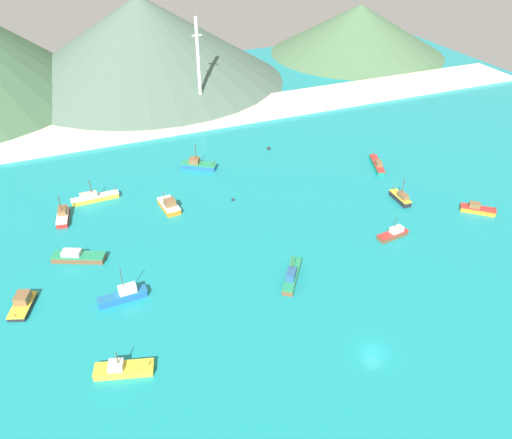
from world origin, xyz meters
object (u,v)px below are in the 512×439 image
(buoy_2, at_px, (269,149))
(fishing_boat_4, at_px, (401,198))
(fishing_boat_10, at_px, (198,165))
(fishing_boat_5, at_px, (477,209))
(fishing_boat_12, at_px, (23,303))
(buoy_1, at_px, (233,200))
(fishing_boat_6, at_px, (63,216))
(fishing_boat_0, at_px, (78,257))
(fishing_boat_11, at_px, (292,275))
(fishing_boat_13, at_px, (94,198))
(fishing_boat_7, at_px, (169,205))
(fishing_boat_3, at_px, (394,234))
(radio_tower, at_px, (199,67))
(fishing_boat_2, at_px, (124,295))
(fishing_boat_8, at_px, (123,369))
(fishing_boat_9, at_px, (377,165))

(buoy_2, bearing_deg, fishing_boat_4, -65.11)
(fishing_boat_4, bearing_deg, fishing_boat_10, 138.77)
(fishing_boat_4, distance_m, fishing_boat_5, 16.95)
(fishing_boat_12, height_order, buoy_1, fishing_boat_12)
(fishing_boat_6, bearing_deg, fishing_boat_10, 18.52)
(fishing_boat_5, height_order, buoy_1, fishing_boat_5)
(buoy_1, relative_size, buoy_2, 0.69)
(fishing_boat_0, relative_size, fishing_boat_12, 1.39)
(fishing_boat_11, bearing_deg, fishing_boat_13, 125.10)
(fishing_boat_7, bearing_deg, fishing_boat_3, -35.14)
(fishing_boat_11, distance_m, radio_tower, 86.64)
(fishing_boat_0, height_order, fishing_boat_2, fishing_boat_2)
(fishing_boat_0, distance_m, fishing_boat_8, 31.51)
(fishing_boat_2, distance_m, buoy_1, 38.73)
(fishing_boat_4, bearing_deg, buoy_2, 114.89)
(fishing_boat_13, height_order, radio_tower, radio_tower)
(buoy_1, bearing_deg, fishing_boat_9, 1.35)
(fishing_boat_8, xyz_separation_m, buoy_2, (51.83, 62.78, -0.53))
(fishing_boat_6, distance_m, buoy_1, 38.20)
(fishing_boat_5, distance_m, fishing_boat_8, 83.75)
(fishing_boat_7, xyz_separation_m, fishing_boat_10, (12.06, 16.62, -0.03))
(fishing_boat_5, bearing_deg, radio_tower, 116.66)
(buoy_2, xyz_separation_m, radio_tower, (-9.53, 32.06, 15.04))
(fishing_boat_9, bearing_deg, fishing_boat_7, 178.94)
(fishing_boat_3, distance_m, radio_tower, 83.73)
(fishing_boat_7, height_order, fishing_boat_8, fishing_boat_8)
(fishing_boat_3, bearing_deg, fishing_boat_5, 2.14)
(buoy_1, bearing_deg, fishing_boat_8, -128.94)
(fishing_boat_9, xyz_separation_m, buoy_1, (-40.51, -0.95, -0.70))
(fishing_boat_0, height_order, radio_tower, radio_tower)
(fishing_boat_2, height_order, fishing_boat_12, fishing_boat_2)
(fishing_boat_11, height_order, buoy_1, fishing_boat_11)
(buoy_1, xyz_separation_m, radio_tower, (9.25, 53.94, 15.10))
(fishing_boat_13, bearing_deg, fishing_boat_5, -25.65)
(fishing_boat_3, distance_m, fishing_boat_12, 73.16)
(fishing_boat_2, relative_size, fishing_boat_6, 1.11)
(fishing_boat_5, bearing_deg, fishing_boat_13, 154.35)
(fishing_boat_7, distance_m, fishing_boat_9, 55.28)
(fishing_boat_4, relative_size, buoy_2, 6.26)
(fishing_boat_7, relative_size, radio_tower, 0.26)
(fishing_boat_5, height_order, radio_tower, radio_tower)
(fishing_boat_6, xyz_separation_m, buoy_1, (37.56, -6.92, -0.78))
(fishing_boat_8, bearing_deg, fishing_boat_7, 66.90)
(fishing_boat_8, distance_m, fishing_boat_10, 66.78)
(fishing_boat_9, relative_size, fishing_boat_11, 1.05)
(fishing_boat_5, bearing_deg, fishing_boat_8, -169.70)
(fishing_boat_11, xyz_separation_m, radio_tower, (8.95, 84.98, 14.30))
(fishing_boat_8, bearing_deg, fishing_boat_5, 10.30)
(fishing_boat_5, bearing_deg, fishing_boat_4, 141.57)
(fishing_boat_2, xyz_separation_m, fishing_boat_8, (-3.15, -16.30, -0.35))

